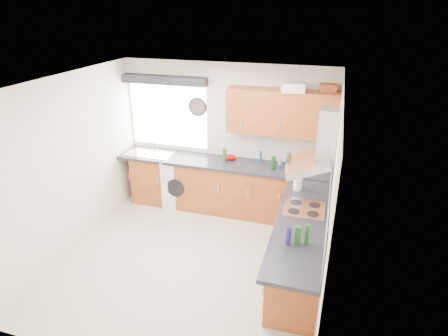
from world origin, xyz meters
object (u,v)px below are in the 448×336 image
(extractor_hood, at_px, (319,148))
(upper_cabinets, at_px, (282,113))
(oven, at_px, (301,240))
(washing_machine, at_px, (182,181))

(extractor_hood, relative_size, upper_cabinets, 0.46)
(upper_cabinets, bearing_deg, oven, -67.46)
(extractor_hood, bearing_deg, oven, 180.00)
(oven, height_order, extractor_hood, extractor_hood)
(oven, distance_m, upper_cabinets, 1.99)
(oven, height_order, washing_machine, washing_machine)
(upper_cabinets, bearing_deg, washing_machine, -176.42)
(oven, xyz_separation_m, upper_cabinets, (-0.55, 1.32, 1.38))
(extractor_hood, distance_m, upper_cabinets, 1.48)
(washing_machine, bearing_deg, upper_cabinets, -5.20)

